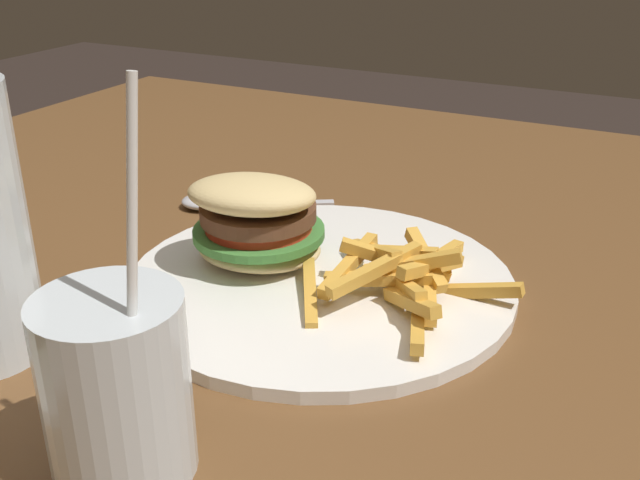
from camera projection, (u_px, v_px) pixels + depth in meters
dining_table at (240, 471)px, 0.56m from camera, size 1.22×1.33×0.70m
meal_plate_near at (299, 257)px, 0.59m from camera, size 0.31×0.30×0.09m
juice_glass at (118, 394)px, 0.39m from camera, size 0.08×0.08×0.21m
spoon at (214, 201)px, 0.75m from camera, size 0.14×0.10×0.01m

